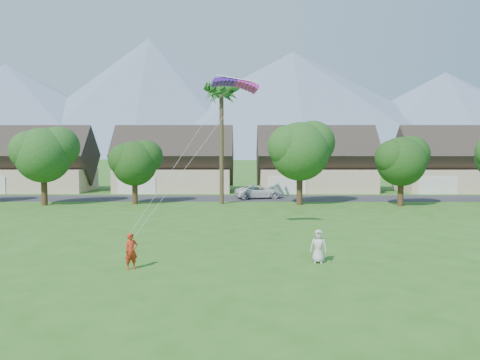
{
  "coord_description": "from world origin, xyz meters",
  "views": [
    {
      "loc": [
        0.16,
        -19.67,
        5.87
      ],
      "look_at": [
        0.0,
        10.0,
        3.8
      ],
      "focal_mm": 35.0,
      "sensor_mm": 36.0,
      "label": 1
    }
  ],
  "objects_px": {
    "kite_flyer": "(131,251)",
    "parafoil_kite": "(235,82)",
    "watcher": "(318,246)",
    "parked_car": "(259,192)"
  },
  "relations": [
    {
      "from": "kite_flyer",
      "to": "watcher",
      "type": "height_order",
      "value": "kite_flyer"
    },
    {
      "from": "watcher",
      "to": "parked_car",
      "type": "height_order",
      "value": "watcher"
    },
    {
      "from": "kite_flyer",
      "to": "watcher",
      "type": "bearing_deg",
      "value": -27.27
    },
    {
      "from": "kite_flyer",
      "to": "parafoil_kite",
      "type": "distance_m",
      "value": 13.2
    },
    {
      "from": "kite_flyer",
      "to": "watcher",
      "type": "xyz_separation_m",
      "value": [
        9.23,
        1.34,
        -0.03
      ]
    },
    {
      "from": "parked_car",
      "to": "parafoil_kite",
      "type": "relative_size",
      "value": 1.75
    },
    {
      "from": "kite_flyer",
      "to": "parked_car",
      "type": "height_order",
      "value": "kite_flyer"
    },
    {
      "from": "kite_flyer",
      "to": "watcher",
      "type": "relative_size",
      "value": 1.03
    },
    {
      "from": "watcher",
      "to": "kite_flyer",
      "type": "bearing_deg",
      "value": -158.7
    },
    {
      "from": "watcher",
      "to": "parafoil_kite",
      "type": "relative_size",
      "value": 0.55
    }
  ]
}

